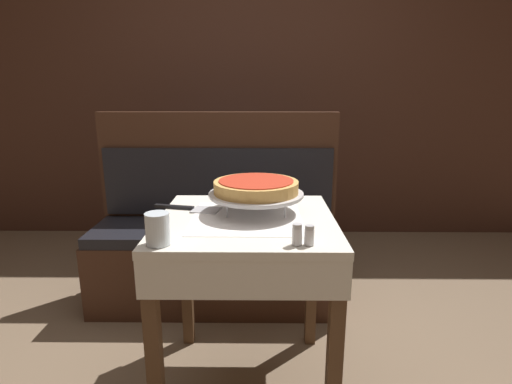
{
  "coord_description": "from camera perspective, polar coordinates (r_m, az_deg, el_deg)",
  "views": [
    {
      "loc": [
        0.05,
        -1.48,
        1.24
      ],
      "look_at": [
        0.04,
        0.04,
        0.85
      ],
      "focal_mm": 28.0,
      "sensor_mm": 36.0,
      "label": 1
    }
  ],
  "objects": [
    {
      "name": "dining_table_front",
      "position": [
        1.59,
        -1.34,
        -7.44
      ],
      "size": [
        0.68,
        0.68,
        0.76
      ],
      "color": "beige",
      "rests_on": "ground_plane"
    },
    {
      "name": "napkin_holder",
      "position": [
        1.83,
        0.21,
        0.56
      ],
      "size": [
        0.1,
        0.05,
        0.09
      ],
      "color": "#B2B2B7",
      "rests_on": "dining_table_front"
    },
    {
      "name": "dining_table_rear",
      "position": [
        3.05,
        -4.21,
        3.13
      ],
      "size": [
        0.68,
        0.68,
        0.76
      ],
      "color": "#194799",
      "rests_on": "ground_plane"
    },
    {
      "name": "condiment_caddy",
      "position": [
        2.94,
        -4.38,
        5.67
      ],
      "size": [
        0.13,
        0.13,
        0.17
      ],
      "color": "black",
      "rests_on": "dining_table_rear"
    },
    {
      "name": "deep_dish_pizza",
      "position": [
        1.59,
        0.01,
        0.81
      ],
      "size": [
        0.34,
        0.34,
        0.05
      ],
      "color": "tan",
      "rests_on": "pizza_pan_stand"
    },
    {
      "name": "salt_shaker",
      "position": [
        1.28,
        5.88,
        -6.05
      ],
      "size": [
        0.03,
        0.03,
        0.07
      ],
      "color": "silver",
      "rests_on": "dining_table_front"
    },
    {
      "name": "pizza_pan_stand",
      "position": [
        1.6,
        0.01,
        -0.43
      ],
      "size": [
        0.38,
        0.38,
        0.08
      ],
      "color": "#ADADB2",
      "rests_on": "dining_table_front"
    },
    {
      "name": "pepper_shaker",
      "position": [
        1.29,
        7.63,
        -6.13
      ],
      "size": [
        0.03,
        0.03,
        0.07
      ],
      "color": "silver",
      "rests_on": "dining_table_front"
    },
    {
      "name": "booth_bench",
      "position": [
        2.41,
        -5.5,
        -7.88
      ],
      "size": [
        1.43,
        0.48,
        1.12
      ],
      "color": "#3D2316",
      "rests_on": "ground_plane"
    },
    {
      "name": "back_wall_panel",
      "position": [
        3.44,
        -0.31,
        13.61
      ],
      "size": [
        6.0,
        0.04,
        2.4
      ],
      "primitive_type": "cube",
      "color": "#3D2319",
      "rests_on": "ground_plane"
    },
    {
      "name": "pizza_server",
      "position": [
        1.68,
        -9.4,
        -2.31
      ],
      "size": [
        0.29,
        0.12,
        0.01
      ],
      "color": "#BCBCC1",
      "rests_on": "dining_table_front"
    },
    {
      "name": "water_glass_near",
      "position": [
        1.31,
        -13.88,
        -5.12
      ],
      "size": [
        0.08,
        0.08,
        0.1
      ],
      "color": "silver",
      "rests_on": "dining_table_front"
    },
    {
      "name": "ground_plane",
      "position": [
        1.93,
        -1.22,
        -25.71
      ],
      "size": [
        14.0,
        14.0,
        0.0
      ],
      "primitive_type": "plane",
      "color": "brown"
    }
  ]
}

